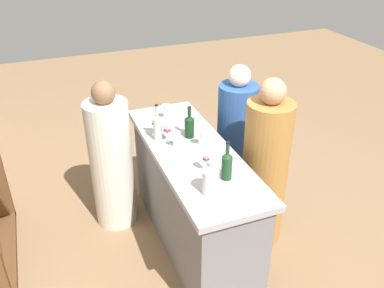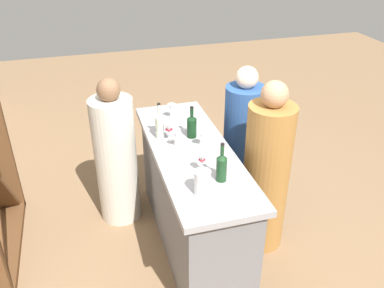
{
  "view_description": "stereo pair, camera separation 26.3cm",
  "coord_description": "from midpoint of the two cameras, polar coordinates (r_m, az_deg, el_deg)",
  "views": [
    {
      "loc": [
        -2.67,
        1.04,
        2.66
      ],
      "look_at": [
        0.0,
        0.0,
        1.02
      ],
      "focal_mm": 38.54,
      "sensor_mm": 36.0,
      "label": 1
    },
    {
      "loc": [
        -2.76,
        0.79,
        2.66
      ],
      "look_at": [
        0.0,
        0.0,
        1.02
      ],
      "focal_mm": 38.54,
      "sensor_mm": 36.0,
      "label": 2
    }
  ],
  "objects": [
    {
      "name": "person_center_guest",
      "position": [
        3.55,
        7.93,
        -3.83
      ],
      "size": [
        0.44,
        0.44,
        1.55
      ],
      "rotation": [
        0.0,
        0.0,
        1.43
      ],
      "color": "#9E6B33",
      "rests_on": "ground"
    },
    {
      "name": "bar_counter",
      "position": [
        3.59,
        -2.11,
        -7.41
      ],
      "size": [
        1.81,
        0.62,
        0.97
      ],
      "color": "slate",
      "rests_on": "ground"
    },
    {
      "name": "wine_bottle_center_clear_pale",
      "position": [
        3.44,
        -7.0,
        2.38
      ],
      "size": [
        0.07,
        0.07,
        0.32
      ],
      "color": "#B7C6B2",
      "rests_on": "bar_counter"
    },
    {
      "name": "wine_glass_far_right",
      "position": [
        3.52,
        -7.25,
        2.77
      ],
      "size": [
        0.07,
        0.07,
        0.15
      ],
      "color": "white",
      "rests_on": "bar_counter"
    },
    {
      "name": "wine_bottle_second_left_dark_green",
      "position": [
        3.46,
        -2.54,
        2.51
      ],
      "size": [
        0.08,
        0.08,
        0.28
      ],
      "color": "black",
      "rests_on": "bar_counter"
    },
    {
      "name": "water_pitcher",
      "position": [
        2.78,
        -0.15,
        -5.32
      ],
      "size": [
        0.12,
        0.12,
        0.18
      ],
      "color": "silver",
      "rests_on": "bar_counter"
    },
    {
      "name": "ground_plane",
      "position": [
        3.91,
        -1.98,
        -13.15
      ],
      "size": [
        12.0,
        12.0,
        0.0
      ],
      "primitive_type": "plane",
      "color": "#846647"
    },
    {
      "name": "wine_glass_near_right",
      "position": [
        3.78,
        -5.63,
        4.78
      ],
      "size": [
        0.07,
        0.07,
        0.14
      ],
      "color": "white",
      "rests_on": "bar_counter"
    },
    {
      "name": "wine_glass_far_left",
      "position": [
        3.3,
        -4.46,
        0.88
      ],
      "size": [
        0.07,
        0.07,
        0.14
      ],
      "color": "white",
      "rests_on": "bar_counter"
    },
    {
      "name": "wine_glass_far_center",
      "position": [
        3.4,
        -5.68,
        1.95
      ],
      "size": [
        0.08,
        0.08,
        0.16
      ],
      "color": "white",
      "rests_on": "bar_counter"
    },
    {
      "name": "wine_glass_near_left",
      "position": [
        3.32,
        -0.88,
        1.07
      ],
      "size": [
        0.07,
        0.07,
        0.13
      ],
      "color": "white",
      "rests_on": "bar_counter"
    },
    {
      "name": "person_left_guest",
      "position": [
        4.08,
        4.26,
        0.33
      ],
      "size": [
        0.48,
        0.48,
        1.45
      ],
      "rotation": [
        0.0,
        0.0,
        1.89
      ],
      "color": "#284C8C",
      "rests_on": "ground"
    },
    {
      "name": "wine_bottle_leftmost_olive_green",
      "position": [
        2.91,
        2.27,
        -2.97
      ],
      "size": [
        0.08,
        0.08,
        0.3
      ],
      "color": "#193D1E",
      "rests_on": "bar_counter"
    },
    {
      "name": "person_server_behind",
      "position": [
        3.85,
        -13.04,
        -2.51
      ],
      "size": [
        0.46,
        0.46,
        1.43
      ],
      "rotation": [
        0.0,
        0.0,
        -1.36
      ],
      "color": "beige",
      "rests_on": "ground"
    },
    {
      "name": "wine_glass_near_center",
      "position": [
        2.99,
        -0.57,
        -2.15
      ],
      "size": [
        0.07,
        0.07,
        0.15
      ],
      "color": "white",
      "rests_on": "bar_counter"
    }
  ]
}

